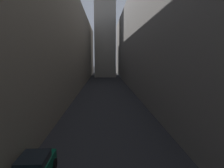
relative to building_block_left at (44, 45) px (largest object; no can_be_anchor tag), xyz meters
The scene contains 3 objects.
ground_plane 16.46m from the building_block_left, ahead, with size 264.00×264.00×0.00m, color #232326.
building_block_left is the anchor object (origin of this frame).
building_block_right 24.61m from the building_block_left, ahead, with size 11.88×108.00×21.84m, color slate.
Camera 1 is at (-0.44, 6.98, 6.83)m, focal length 31.87 mm.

